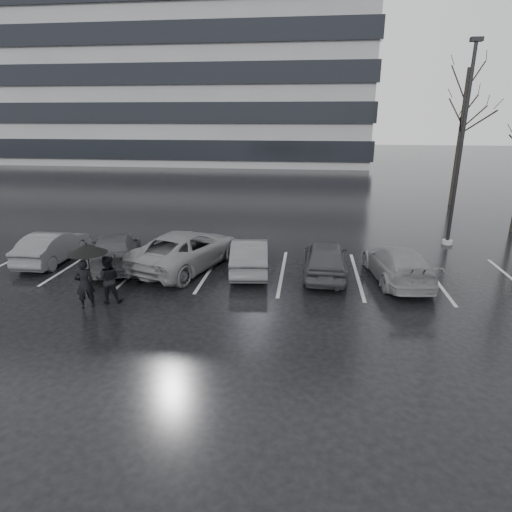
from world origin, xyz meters
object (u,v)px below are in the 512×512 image
object	(u,v)px
car_west_b	(187,249)
car_east	(398,264)
car_main	(325,258)
pedestrian_left	(84,284)
tree_north	(459,139)
pedestrian_right	(108,279)
car_west_c	(115,250)
car_west_d	(53,247)
lamp_post	(460,157)
car_west_a	(250,255)

from	to	relation	value
car_west_b	car_east	xyz separation A→B (m)	(7.92, -0.46, -0.11)
car_main	car_west_b	xyz separation A→B (m)	(-5.35, 0.29, 0.06)
car_east	pedestrian_left	distance (m)	10.61
pedestrian_left	tree_north	xyz separation A→B (m)	(16.24, 18.40, 3.47)
pedestrian_left	pedestrian_right	bearing A→B (deg)	-176.53
car_west_b	car_west_c	world-z (taller)	car_west_b
pedestrian_left	car_west_d	bearing A→B (deg)	-85.64
car_west_b	car_west_d	bearing A→B (deg)	19.15
car_east	lamp_post	bearing A→B (deg)	-129.57
car_west_a	car_west_b	bearing A→B (deg)	-9.33
car_east	pedestrian_right	world-z (taller)	pedestrian_right
car_main	pedestrian_right	bearing A→B (deg)	26.61
tree_north	car_west_b	bearing A→B (deg)	-134.58
car_west_a	lamp_post	size ratio (longest dim) A/B	0.44
car_west_a	car_west_c	world-z (taller)	car_west_c
pedestrian_left	tree_north	size ratio (longest dim) A/B	0.18
car_east	pedestrian_left	size ratio (longest dim) A/B	2.75
car_west_a	car_west_d	bearing A→B (deg)	-7.18
car_west_d	lamp_post	bearing A→B (deg)	-165.41
car_west_b	pedestrian_right	xyz separation A→B (m)	(-1.53, -3.56, 0.05)
car_west_c	pedestrian_right	bearing A→B (deg)	92.13
car_main	lamp_post	xyz separation A→B (m)	(5.78, 4.84, 3.32)
car_west_b	lamp_post	distance (m)	12.46
car_west_c	car_east	size ratio (longest dim) A/B	1.03
car_west_b	car_east	distance (m)	7.93
car_west_b	car_west_c	bearing A→B (deg)	23.71
pedestrian_left	car_main	bearing A→B (deg)	169.84
tree_north	car_west_c	bearing A→B (deg)	-139.32
car_west_b	tree_north	xyz separation A→B (m)	(14.16, 14.37, 3.52)
car_west_c	car_west_b	bearing A→B (deg)	165.56
car_east	tree_north	size ratio (longest dim) A/B	0.50
car_main	car_west_a	bearing A→B (deg)	-1.96
car_west_d	tree_north	world-z (taller)	tree_north
pedestrian_right	lamp_post	xyz separation A→B (m)	(12.67, 8.12, 3.21)
tree_north	car_west_a	bearing A→B (deg)	-128.79
car_main	car_west_d	bearing A→B (deg)	-0.26
car_west_d	car_east	size ratio (longest dim) A/B	0.89
car_west_b	pedestrian_right	bearing A→B (deg)	85.72
car_west_a	car_west_d	distance (m)	8.10
car_west_c	lamp_post	xyz separation A→B (m)	(13.96, 4.79, 3.34)
car_west_a	car_east	xyz separation A→B (m)	(5.41, -0.33, -0.01)
tree_north	pedestrian_right	bearing A→B (deg)	-131.19
car_west_c	lamp_post	bearing A→B (deg)	179.80
car_east	car_west_b	bearing A→B (deg)	-10.19
car_west_a	car_east	bearing A→B (deg)	170.18
pedestrian_right	tree_north	world-z (taller)	tree_north
pedestrian_left	lamp_post	world-z (taller)	lamp_post
car_west_c	tree_north	bearing A→B (deg)	-158.46
car_main	car_west_a	distance (m)	2.85
car_west_d	pedestrian_right	size ratio (longest dim) A/B	2.45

